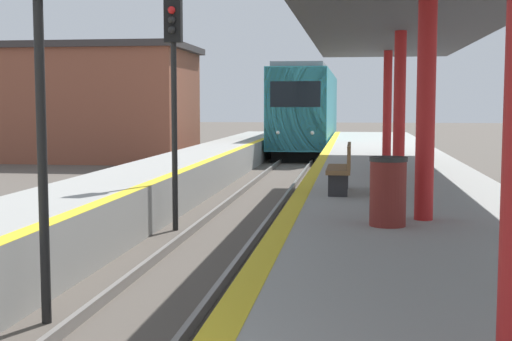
# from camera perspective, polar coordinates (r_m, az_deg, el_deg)

# --- Properties ---
(train) EXTENTS (2.80, 17.59, 4.60)m
(train) POSITION_cam_1_polar(r_m,az_deg,el_deg) (40.44, 4.17, 4.84)
(train) COLOR black
(train) RESTS_ON ground
(signal_near) EXTENTS (0.36, 0.31, 4.88)m
(signal_near) POSITION_cam_1_polar(r_m,az_deg,el_deg) (9.00, -17.00, 9.48)
(signal_near) COLOR black
(signal_near) RESTS_ON ground
(signal_mid) EXTENTS (0.36, 0.31, 4.88)m
(signal_mid) POSITION_cam_1_polar(r_m,az_deg,el_deg) (15.19, -6.61, 7.91)
(signal_mid) COLOR black
(signal_mid) RESTS_ON ground
(station_canopy) EXTENTS (4.26, 24.19, 3.50)m
(station_canopy) POSITION_cam_1_polar(r_m,az_deg,el_deg) (13.59, 12.33, 12.23)
(station_canopy) COLOR red
(station_canopy) RESTS_ON platform_right
(trash_bin) EXTENTS (0.52, 0.52, 0.95)m
(trash_bin) POSITION_cam_1_polar(r_m,az_deg,el_deg) (9.91, 10.51, -1.64)
(trash_bin) COLOR maroon
(trash_bin) RESTS_ON platform_right
(bench) EXTENTS (0.44, 1.52, 0.92)m
(bench) POSITION_cam_1_polar(r_m,az_deg,el_deg) (13.49, 6.92, 0.28)
(bench) COLOR brown
(bench) RESTS_ON platform_right
(station_building) EXTENTS (11.29, 6.41, 5.46)m
(station_building) POSITION_cam_1_polar(r_m,az_deg,el_deg) (35.54, -14.12, 5.28)
(station_building) COLOR brown
(station_building) RESTS_ON ground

